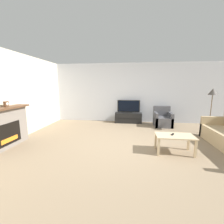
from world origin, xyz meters
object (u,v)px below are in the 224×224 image
fireplace (4,128)px  floor_lamp (213,95)px  mantel_clock (6,104)px  armchair (163,120)px  tv (129,107)px  remote (173,134)px  tv_stand (128,118)px  coffee_table (175,138)px

fireplace → floor_lamp: bearing=18.5°
mantel_clock → armchair: (4.70, 2.72, -0.91)m
fireplace → mantel_clock: 0.64m
tv → remote: (1.15, -2.98, -0.26)m
tv_stand → fireplace: bearing=-135.1°
floor_lamp → remote: bearing=-134.2°
tv_stand → armchair: (1.44, -0.39, 0.04)m
coffee_table → fireplace: bearing=-177.0°
armchair → remote: bearing=-96.4°
tv_stand → tv: tv is taller
mantel_clock → armchair: size_ratio=0.18×
armchair → coffee_table: bearing=-95.3°
remote → fireplace: bearing=-146.3°
tv_stand → armchair: size_ratio=1.47×
fireplace → armchair: fireplace is taller
armchair → fireplace: bearing=-148.7°
tv_stand → coffee_table: tv_stand is taller
tv_stand → remote: 3.21m
tv → armchair: size_ratio=1.23×
mantel_clock → tv_stand: 4.61m
coffee_table → armchair: bearing=84.7°
mantel_clock → remote: bearing=1.6°
armchair → floor_lamp: 1.98m
floor_lamp → fireplace: bearing=-161.5°
tv → armchair: bearing=-15.2°
tv_stand → armchair: armchair is taller
tv → remote: size_ratio=6.71×
tv_stand → floor_lamp: floor_lamp is taller
mantel_clock → remote: mantel_clock is taller
armchair → coffee_table: size_ratio=0.89×
fireplace → armchair: bearing=31.3°
mantel_clock → remote: size_ratio=1.00×
remote → floor_lamp: floor_lamp is taller
fireplace → coffee_table: (4.48, 0.24, -0.17)m
coffee_table → remote: bearing=136.3°
armchair → floor_lamp: bearing=-29.4°
tv_stand → tv: bearing=-90.0°
mantel_clock → tv: size_ratio=0.15×
remote → floor_lamp: bearing=75.8°
tv_stand → floor_lamp: 3.32m
fireplace → remote: (4.43, 0.28, -0.10)m
mantel_clock → tv: mantel_clock is taller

